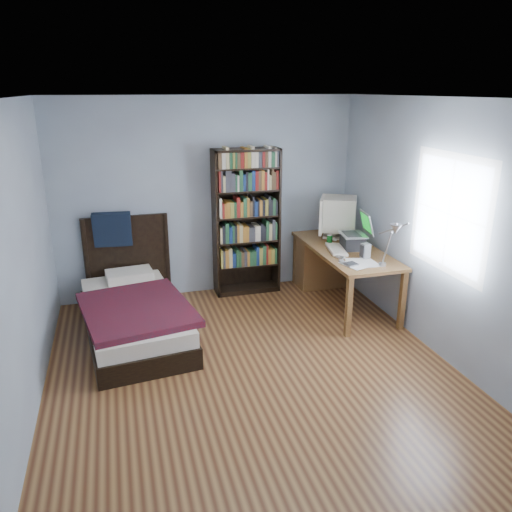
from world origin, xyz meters
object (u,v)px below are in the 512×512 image
(keyboard, at_px, (336,249))
(speaker, at_px, (365,251))
(desk, at_px, (328,260))
(bookshelf, at_px, (246,222))
(crt_monitor, at_px, (337,214))
(desk_lamp, at_px, (394,233))
(bed, at_px, (133,310))
(soda_can, at_px, (329,240))
(laptop, at_px, (354,239))

(keyboard, relative_size, speaker, 2.67)
(desk, distance_m, bookshelf, 1.19)
(crt_monitor, xyz_separation_m, desk_lamp, (-0.09, -1.53, 0.18))
(desk_lamp, relative_size, bed, 0.28)
(desk_lamp, bearing_deg, soda_can, 95.83)
(soda_can, relative_size, bookshelf, 0.07)
(keyboard, relative_size, soda_can, 3.67)
(crt_monitor, relative_size, keyboard, 1.38)
(desk_lamp, distance_m, soda_can, 1.30)
(laptop, distance_m, desk_lamp, 1.09)
(laptop, xyz_separation_m, speaker, (-0.04, -0.37, -0.03))
(speaker, xyz_separation_m, bookshelf, (-1.10, 1.14, 0.13))
(desk, height_order, bed, bed)
(bed, bearing_deg, speaker, -7.45)
(keyboard, xyz_separation_m, bed, (-2.40, -0.00, -0.49))
(desk, height_order, speaker, speaker)
(keyboard, xyz_separation_m, soda_can, (0.01, 0.24, 0.05))
(desk, distance_m, desk_lamp, 1.73)
(desk, relative_size, keyboard, 3.78)
(bookshelf, relative_size, bed, 0.89)
(desk_lamp, height_order, bookshelf, bookshelf)
(crt_monitor, bearing_deg, desk, 169.16)
(keyboard, bearing_deg, bookshelf, 150.41)
(bed, bearing_deg, laptop, 0.69)
(keyboard, bearing_deg, bed, -167.89)
(crt_monitor, distance_m, speaker, 0.90)
(crt_monitor, bearing_deg, bookshelf, 166.82)
(desk_lamp, bearing_deg, bookshelf, 120.07)
(laptop, height_order, bed, laptop)
(laptop, xyz_separation_m, bed, (-2.65, -0.03, -0.59))
(speaker, relative_size, soda_can, 1.38)
(keyboard, bearing_deg, desk_lamp, -69.94)
(laptop, relative_size, soda_can, 3.51)
(desk, xyz_separation_m, speaker, (0.06, -0.89, 0.40))
(laptop, bearing_deg, keyboard, -172.94)
(laptop, bearing_deg, desk_lamp, -95.64)
(desk_lamp, bearing_deg, keyboard, 98.00)
(bookshelf, bearing_deg, desk, -13.38)
(crt_monitor, relative_size, speaker, 3.69)
(keyboard, distance_m, speaker, 0.40)
(desk, distance_m, speaker, 0.98)
(soda_can, xyz_separation_m, bed, (-2.42, -0.24, -0.54))
(crt_monitor, bearing_deg, soda_can, -126.44)
(bookshelf, bearing_deg, soda_can, -31.63)
(crt_monitor, height_order, bed, crt_monitor)
(speaker, relative_size, bed, 0.08)
(crt_monitor, relative_size, desk_lamp, 1.07)
(desk, height_order, laptop, laptop)
(desk, relative_size, desk_lamp, 2.92)
(speaker, xyz_separation_m, soda_can, (-0.19, 0.58, -0.02))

